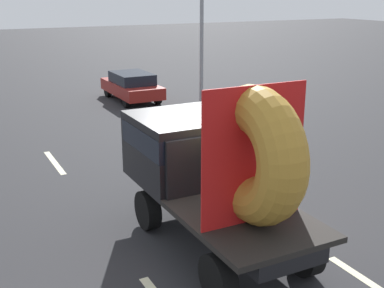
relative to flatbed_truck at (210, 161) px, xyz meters
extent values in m
plane|color=#28282B|center=(0.34, -0.08, -1.64)|extent=(120.00, 120.00, 0.00)
cylinder|color=black|center=(-0.85, 1.04, -1.24)|extent=(0.28, 0.80, 0.80)
cylinder|color=black|center=(0.85, 1.04, -1.24)|extent=(0.28, 0.80, 0.80)
cylinder|color=black|center=(-0.85, -1.80, -1.24)|extent=(0.28, 0.80, 0.80)
cylinder|color=black|center=(0.85, -1.80, -1.24)|extent=(0.28, 0.80, 0.80)
cube|color=black|center=(0.00, -0.27, -0.83)|extent=(1.30, 4.62, 0.25)
cube|color=black|center=(0.00, 1.04, -0.03)|extent=(2.00, 1.99, 1.35)
cube|color=black|center=(0.00, 0.99, 0.27)|extent=(2.02, 1.89, 0.44)
cube|color=black|center=(0.00, -1.27, -0.65)|extent=(2.00, 2.63, 0.10)
cube|color=black|center=(0.00, -0.01, -0.05)|extent=(1.80, 0.08, 1.10)
torus|color=#B7842D|center=(0.00, -1.42, 0.53)|extent=(0.78, 2.27, 2.27)
cube|color=red|center=(0.00, -1.42, 0.53)|extent=(1.90, 0.03, 2.27)
cylinder|color=black|center=(2.60, 14.13, -1.35)|extent=(0.20, 0.58, 0.58)
cylinder|color=black|center=(4.01, 14.13, -1.35)|extent=(0.20, 0.58, 0.58)
cylinder|color=black|center=(2.60, 11.69, -1.35)|extent=(0.20, 0.58, 0.58)
cylinder|color=black|center=(4.01, 11.69, -1.35)|extent=(0.20, 0.58, 0.58)
cube|color=maroon|center=(3.30, 12.91, -1.10)|extent=(1.63, 3.80, 0.50)
cube|color=black|center=(3.30, 12.82, -0.62)|extent=(1.47, 2.13, 0.45)
cylinder|color=gray|center=(5.92, 11.28, 0.83)|extent=(0.16, 0.16, 4.93)
cube|color=beige|center=(-1.65, 6.03, -1.63)|extent=(0.16, 2.19, 0.01)
cube|color=beige|center=(1.65, 5.78, -1.63)|extent=(0.16, 2.61, 0.01)
camera|label=1|loc=(-4.33, -7.64, 3.04)|focal=46.70mm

